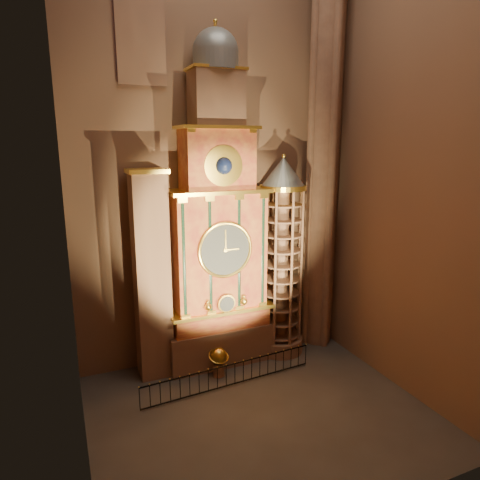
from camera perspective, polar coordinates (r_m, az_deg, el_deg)
name	(u,v)px	position (r m, az deg, el deg)	size (l,w,h in m)	color
floor	(260,412)	(19.90, 2.65, -21.92)	(14.00, 14.00, 0.00)	#383330
wall_back	(210,150)	(21.91, -4.05, 11.90)	(22.00, 22.00, 0.00)	brown
wall_left	(61,154)	(14.68, -22.73, 10.55)	(22.00, 22.00, 0.00)	brown
wall_right	(406,151)	(20.45, 21.28, 11.02)	(22.00, 22.00, 0.00)	brown
astronomical_clock	(218,238)	(21.44, -2.95, 0.24)	(5.60, 2.41, 16.70)	#8C634C
portrait_tower	(152,275)	(20.96, -11.70, -4.63)	(1.80, 1.60, 10.20)	#8C634C
stair_turret	(281,259)	(22.96, 5.54, -2.58)	(2.50, 2.50, 10.80)	#8C634C
gothic_pier	(324,149)	(23.77, 11.11, 11.76)	(2.04, 2.04, 22.00)	#8C634C
stained_glass_window	(140,23)	(21.62, -13.19, 26.32)	(2.20, 0.14, 5.20)	navy
celestial_globe	(219,359)	(21.98, -2.87, -15.60)	(1.17, 1.13, 1.47)	#8C634C
iron_railing	(231,375)	(21.24, -1.26, -17.55)	(8.67, 0.66, 1.10)	black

